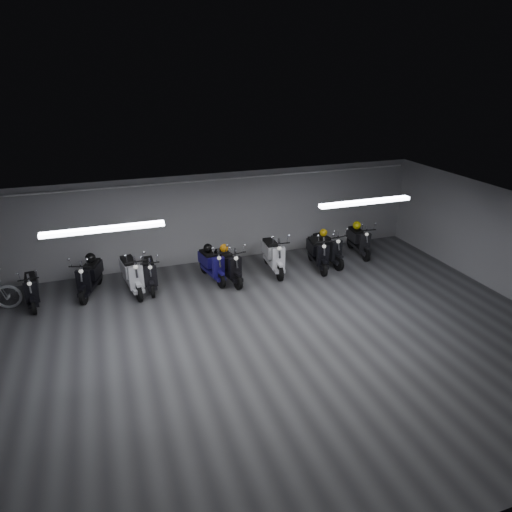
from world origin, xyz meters
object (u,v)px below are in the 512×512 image
object	(u,v)px
scooter_8	(328,244)
helmet_1	(323,233)
scooter_3	(149,268)
helmet_2	(208,248)
scooter_9	(359,236)
scooter_7	(318,248)
helmet_0	(224,248)
scooter_1	(89,272)
scooter_5	(228,260)
scooter_6	(273,250)
helmet_3	(357,225)
scooter_2	(131,269)
helmet_4	(90,258)
scooter_0	(31,284)
scooter_4	(212,260)

from	to	relation	value
scooter_8	helmet_1	xyz separation A→B (m)	(-0.04, 0.25, 0.28)
scooter_3	scooter_8	world-z (taller)	scooter_8
helmet_2	scooter_9	bearing A→B (deg)	0.97
scooter_3	helmet_1	xyz separation A→B (m)	(5.41, 0.20, 0.33)
scooter_9	helmet_2	bearing A→B (deg)	-172.83
scooter_7	helmet_1	xyz separation A→B (m)	(0.40, 0.46, 0.28)
scooter_8	helmet_0	distance (m)	3.32
scooter_7	helmet_0	bearing A→B (deg)	-176.84
scooter_1	helmet_0	distance (m)	3.72
scooter_5	helmet_0	world-z (taller)	scooter_5
scooter_8	scooter_6	bearing A→B (deg)	172.71
helmet_3	scooter_2	bearing A→B (deg)	-175.55
scooter_1	helmet_3	size ratio (longest dim) A/B	6.41
scooter_5	scooter_7	bearing A→B (deg)	-9.71
helmet_4	scooter_0	bearing A→B (deg)	-165.09
scooter_8	helmet_1	world-z (taller)	scooter_8
scooter_1	helmet_3	xyz separation A→B (m)	(8.35, 0.32, 0.28)
helmet_0	helmet_4	size ratio (longest dim) A/B	0.88
scooter_8	scooter_4	bearing A→B (deg)	171.73
scooter_1	scooter_8	size ratio (longest dim) A/B	0.99
scooter_0	helmet_4	distance (m)	1.59
scooter_6	helmet_4	bearing A→B (deg)	178.06
scooter_1	scooter_6	distance (m)	5.21
scooter_4	helmet_2	xyz separation A→B (m)	(-0.05, 0.23, 0.28)
helmet_3	scooter_6	bearing A→B (deg)	-169.42
scooter_6	helmet_4	distance (m)	5.15
scooter_4	helmet_4	world-z (taller)	scooter_4
scooter_5	scooter_6	bearing A→B (deg)	-2.23
scooter_3	helmet_3	xyz separation A→B (m)	(6.79, 0.51, 0.32)
scooter_6	scooter_9	xyz separation A→B (m)	(3.13, 0.35, -0.06)
scooter_8	scooter_9	bearing A→B (deg)	5.39
helmet_3	helmet_4	distance (m)	8.27
helmet_3	helmet_4	world-z (taller)	helmet_4
helmet_0	helmet_2	distance (m)	0.48
scooter_1	scooter_6	world-z (taller)	scooter_6
scooter_4	scooter_3	bearing A→B (deg)	167.31
helmet_1	helmet_2	xyz separation A→B (m)	(-3.70, -0.01, -0.03)
scooter_5	scooter_2	bearing A→B (deg)	165.45
scooter_1	helmet_0	size ratio (longest dim) A/B	7.16
scooter_5	helmet_4	xyz separation A→B (m)	(-3.66, 0.70, 0.29)
scooter_4	scooter_8	world-z (taller)	scooter_8
helmet_1	scooter_3	bearing A→B (deg)	-177.90
helmet_2	helmet_3	distance (m)	5.09
scooter_3	scooter_9	distance (m)	6.77
scooter_2	scooter_4	distance (m)	2.23
scooter_8	scooter_0	bearing A→B (deg)	171.24
helmet_3	scooter_0	bearing A→B (deg)	-177.17
helmet_1	helmet_2	size ratio (longest dim) A/B	0.92
scooter_3	helmet_4	xyz separation A→B (m)	(-1.48, 0.43, 0.34)
scooter_6	scooter_5	bearing A→B (deg)	-168.70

